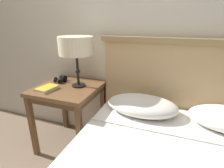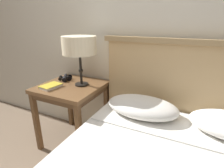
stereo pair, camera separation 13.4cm
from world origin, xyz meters
name	(u,v)px [view 2 (the right image)]	position (x,y,z in m)	size (l,w,h in m)	color
wall_back	(136,16)	(0.00, 1.08, 1.30)	(8.00, 0.06, 2.60)	beige
nightstand	(72,93)	(-0.53, 0.76, 0.58)	(0.58, 0.58, 0.66)	brown
table_lamp	(79,46)	(-0.43, 0.81, 1.04)	(0.31, 0.31, 0.46)	black
book_on_nightstand	(51,86)	(-0.66, 0.62, 0.68)	(0.15, 0.20, 0.03)	silver
binoculars_pair	(65,78)	(-0.68, 0.86, 0.69)	(0.16, 0.16, 0.05)	black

